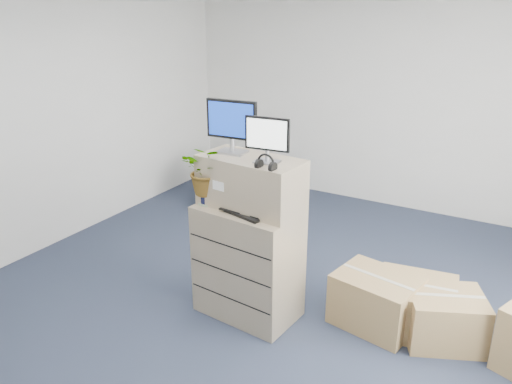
# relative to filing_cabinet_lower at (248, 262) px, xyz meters

# --- Properties ---
(ground) EXTENTS (7.00, 7.00, 0.00)m
(ground) POSITION_rel_filing_cabinet_lower_xyz_m (0.18, -0.10, -0.53)
(ground) COLOR #21293C
(ground) RESTS_ON ground
(wall_back) EXTENTS (6.00, 0.02, 2.80)m
(wall_back) POSITION_rel_filing_cabinet_lower_xyz_m (0.18, 3.41, 0.87)
(wall_back) COLOR silver
(wall_back) RESTS_ON ground
(filing_cabinet_lower) EXTENTS (0.96, 0.64, 1.06)m
(filing_cabinet_lower) POSITION_rel_filing_cabinet_lower_xyz_m (0.00, 0.00, 0.00)
(filing_cabinet_lower) COLOR tan
(filing_cabinet_lower) RESTS_ON ground
(filing_cabinet_upper) EXTENTS (0.95, 0.54, 0.46)m
(filing_cabinet_upper) POSITION_rel_filing_cabinet_lower_xyz_m (0.00, 0.05, 0.76)
(filing_cabinet_upper) COLOR tan
(filing_cabinet_upper) RESTS_ON filing_cabinet_lower
(monitor_left) EXTENTS (0.48, 0.20, 0.47)m
(monitor_left) POSITION_rel_filing_cabinet_lower_xyz_m (-0.22, 0.10, 1.25)
(monitor_left) COLOR #99999E
(monitor_left) RESTS_ON filing_cabinet_upper
(monitor_right) EXTENTS (0.39, 0.17, 0.38)m
(monitor_right) POSITION_rel_filing_cabinet_lower_xyz_m (0.19, -0.00, 1.20)
(monitor_right) COLOR #99999E
(monitor_right) RESTS_ON filing_cabinet_upper
(headphones) EXTENTS (0.16, 0.03, 0.16)m
(headphones) POSITION_rel_filing_cabinet_lower_xyz_m (0.26, -0.15, 1.03)
(headphones) COLOR black
(headphones) RESTS_ON filing_cabinet_upper
(keyboard) EXTENTS (0.50, 0.30, 0.02)m
(keyboard) POSITION_rel_filing_cabinet_lower_xyz_m (0.02, -0.11, 0.54)
(keyboard) COLOR black
(keyboard) RESTS_ON filing_cabinet_lower
(mouse) EXTENTS (0.10, 0.07, 0.03)m
(mouse) POSITION_rel_filing_cabinet_lower_xyz_m (0.36, -0.15, 0.55)
(mouse) COLOR silver
(mouse) RESTS_ON filing_cabinet_lower
(water_bottle) EXTENTS (0.07, 0.07, 0.24)m
(water_bottle) POSITION_rel_filing_cabinet_lower_xyz_m (0.04, 0.05, 0.65)
(water_bottle) COLOR gray
(water_bottle) RESTS_ON filing_cabinet_lower
(phone_dock) EXTENTS (0.07, 0.06, 0.15)m
(phone_dock) POSITION_rel_filing_cabinet_lower_xyz_m (-0.08, 0.05, 0.58)
(phone_dock) COLOR silver
(phone_dock) RESTS_ON filing_cabinet_lower
(external_drive) EXTENTS (0.23, 0.17, 0.07)m
(external_drive) POSITION_rel_filing_cabinet_lower_xyz_m (0.34, 0.10, 0.57)
(external_drive) COLOR black
(external_drive) RESTS_ON filing_cabinet_lower
(tissue_box) EXTENTS (0.28, 0.16, 0.10)m
(tissue_box) POSITION_rel_filing_cabinet_lower_xyz_m (0.31, 0.10, 0.65)
(tissue_box) COLOR #4585EA
(tissue_box) RESTS_ON external_drive
(potted_plant) EXTENTS (0.47, 0.51, 0.45)m
(potted_plant) POSITION_rel_filing_cabinet_lower_xyz_m (-0.38, -0.06, 0.79)
(potted_plant) COLOR #8AA282
(potted_plant) RESTS_ON filing_cabinet_lower
(office_chair) EXTENTS (0.96, 0.96, 0.73)m
(office_chair) POSITION_rel_filing_cabinet_lower_xyz_m (-1.82, 2.30, -0.17)
(office_chair) COLOR #5F5E63
(office_chair) RESTS_ON ground
(cardboard_boxes) EXTENTS (2.28, 0.88, 0.56)m
(cardboard_boxes) POSITION_rel_filing_cabinet_lower_xyz_m (1.72, 0.44, -0.29)
(cardboard_boxes) COLOR #A47B4F
(cardboard_boxes) RESTS_ON ground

